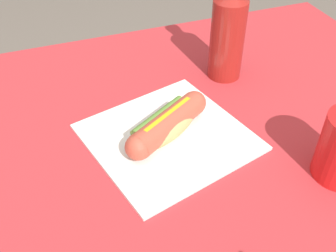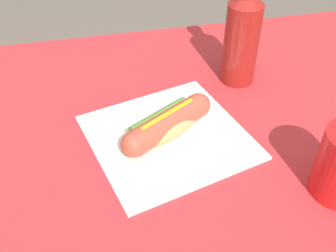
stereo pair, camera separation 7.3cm
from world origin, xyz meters
name	(u,v)px [view 1 (the left image)]	position (x,y,z in m)	size (l,w,h in m)	color
dining_table	(167,194)	(0.00, 0.00, 0.63)	(1.25, 0.92, 0.75)	brown
paper_wrapper	(168,137)	(0.01, 0.03, 0.75)	(0.28, 0.27, 0.01)	white
hot_dog	(168,124)	(0.01, 0.03, 0.78)	(0.18, 0.13, 0.05)	tan
soda_bottle	(228,32)	(0.21, 0.19, 0.86)	(0.07, 0.07, 0.25)	maroon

